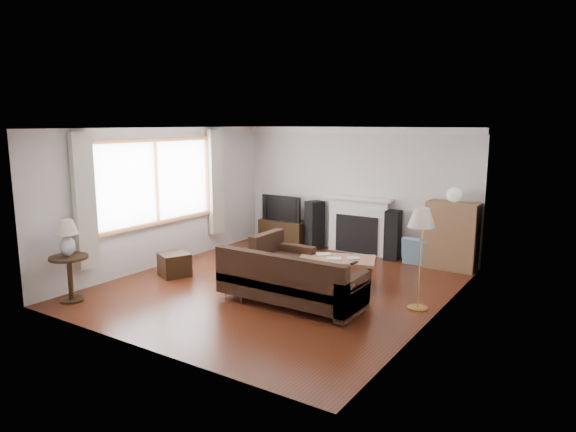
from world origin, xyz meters
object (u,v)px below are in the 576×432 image
Objects in this scene: coffee_table at (337,272)px; floor_lamp at (420,259)px; tv_stand at (284,232)px; sectional_sofa at (291,279)px; side_table at (70,279)px; bookshelf at (452,236)px.

coffee_table is 1.55m from floor_lamp.
sectional_sofa is (2.14, -3.06, 0.11)m from tv_stand.
sectional_sofa reaches higher than tv_stand.
side_table reaches higher than coffee_table.
side_table is (-0.63, -4.71, 0.08)m from tv_stand.
floor_lamp reaches higher than side_table.
side_table is at bearing -131.43° from bookshelf.
sectional_sofa is 1.13m from coffee_table.
tv_stand is 3.01m from coffee_table.
bookshelf is 6.32m from side_table.
sectional_sofa is at bearing -55.11° from tv_stand.
side_table is (-2.93, -2.76, 0.11)m from coffee_table.
tv_stand is at bearing 124.89° from sectional_sofa.
side_table reaches higher than tv_stand.
bookshelf is at bearing 0.42° from tv_stand.
side_table is (-4.18, -4.74, -0.26)m from bookshelf.
coffee_table is (2.30, -1.95, -0.03)m from tv_stand.
floor_lamp is 2.12× the size of side_table.
tv_stand reaches higher than coffee_table.
floor_lamp reaches higher than sectional_sofa.
floor_lamp is (1.44, -0.31, 0.49)m from coffee_table.
bookshelf is 2.37m from coffee_table.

